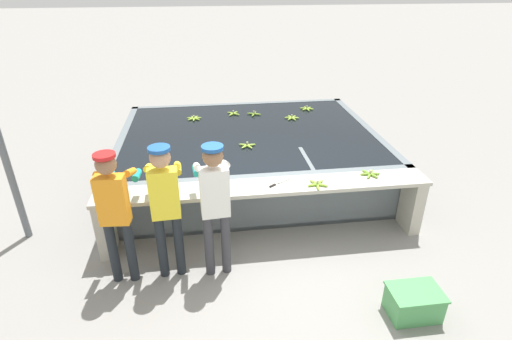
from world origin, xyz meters
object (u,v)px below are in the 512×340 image
object	(u,v)px
banana_bunch_floating_5	(292,118)
banana_bunch_floating_0	(247,145)
worker_2	(215,198)
banana_bunch_ledge_0	(317,184)
worker_0	(115,206)
worker_1	(165,200)
banana_bunch_floating_2	(307,109)
banana_bunch_ledge_1	(370,174)
knife_0	(276,184)
banana_bunch_floating_4	(233,113)
banana_bunch_floating_3	(194,118)
crate	(414,303)
banana_bunch_floating_1	(254,114)

from	to	relation	value
banana_bunch_floating_5	banana_bunch_floating_0	bearing A→B (deg)	-129.40
worker_2	banana_bunch_ledge_0	size ratio (longest dim) A/B	6.12
worker_2	worker_0	bearing A→B (deg)	178.88
worker_1	banana_bunch_floating_2	xyz separation A→B (m)	(2.51, 3.48, -0.16)
banana_bunch_ledge_1	knife_0	bearing A→B (deg)	-176.15
worker_0	banana_bunch_floating_2	bearing A→B (deg)	48.87
worker_1	banana_bunch_floating_4	distance (m)	3.53
banana_bunch_ledge_1	banana_bunch_floating_0	bearing A→B (deg)	141.79
banana_bunch_floating_4	worker_0	bearing A→B (deg)	-115.06
banana_bunch_floating_2	knife_0	distance (m)	3.18
worker_1	banana_bunch_floating_3	xyz separation A→B (m)	(0.30, 3.19, -0.16)
banana_bunch_floating_5	banana_bunch_ledge_1	distance (m)	2.45
worker_0	banana_bunch_floating_3	bearing A→B (deg)	75.33
banana_bunch_floating_3	banana_bunch_floating_4	bearing A→B (deg)	13.52
banana_bunch_floating_5	banana_bunch_ledge_0	bearing A→B (deg)	-95.06
banana_bunch_floating_5	worker_2	bearing A→B (deg)	-117.12
worker_0	banana_bunch_floating_2	size ratio (longest dim) A/B	5.82
worker_2	banana_bunch_ledge_1	size ratio (longest dim) A/B	5.95
worker_0	knife_0	distance (m)	1.98
banana_bunch_floating_3	banana_bunch_floating_5	world-z (taller)	same
worker_2	banana_bunch_floating_4	size ratio (longest dim) A/B	7.05
banana_bunch_floating_4	banana_bunch_floating_0	bearing A→B (deg)	-86.92
banana_bunch_ledge_0	worker_0	bearing A→B (deg)	-169.94
banana_bunch_floating_3	banana_bunch_ledge_1	bearing A→B (deg)	-47.78
crate	banana_bunch_floating_0	bearing A→B (deg)	117.00
worker_2	banana_bunch_floating_0	bearing A→B (deg)	72.61
banana_bunch_floating_2	banana_bunch_floating_3	distance (m)	2.23
banana_bunch_floating_2	worker_2	bearing A→B (deg)	-119.11
banana_bunch_floating_1	banana_bunch_floating_4	world-z (taller)	same
banana_bunch_floating_2	banana_bunch_floating_3	world-z (taller)	same
worker_0	banana_bunch_floating_3	world-z (taller)	worker_0
banana_bunch_floating_1	banana_bunch_floating_3	size ratio (longest dim) A/B	0.97
banana_bunch_floating_5	banana_bunch_floating_1	bearing A→B (deg)	154.74
banana_bunch_floating_1	banana_bunch_ledge_0	distance (m)	2.92
worker_2	banana_bunch_floating_0	xyz separation A→B (m)	(0.58, 1.84, -0.16)
banana_bunch_floating_0	banana_bunch_ledge_1	size ratio (longest dim) A/B	0.97
worker_0	worker_1	size ratio (longest dim) A/B	0.98
worker_1	banana_bunch_ledge_0	xyz separation A→B (m)	(1.87, 0.41, -0.16)
banana_bunch_floating_1	banana_bunch_floating_5	xyz separation A→B (m)	(0.67, -0.31, -0.00)
banana_bunch_floating_5	crate	bearing A→B (deg)	-83.32
worker_0	worker_1	world-z (taller)	worker_1
banana_bunch_floating_0	banana_bunch_ledge_1	distance (m)	1.94
banana_bunch_floating_0	banana_bunch_floating_2	world-z (taller)	same
worker_0	banana_bunch_floating_5	bearing A→B (deg)	48.64
knife_0	banana_bunch_floating_5	bearing A→B (deg)	73.32
banana_bunch_floating_1	crate	bearing A→B (deg)	-75.28
banana_bunch_floating_3	banana_bunch_floating_2	bearing A→B (deg)	7.29
banana_bunch_floating_1	banana_bunch_ledge_1	bearing A→B (deg)	-65.67
banana_bunch_floating_0	banana_bunch_floating_3	xyz separation A→B (m)	(-0.83, 1.39, -0.00)
banana_bunch_floating_5	knife_0	size ratio (longest dim) A/B	0.93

